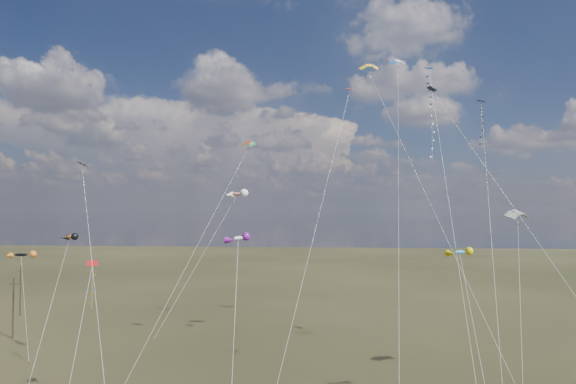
# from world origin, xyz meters

# --- Properties ---
(utility_pole_near) EXTENTS (1.40, 0.20, 8.00)m
(utility_pole_near) POSITION_xyz_m (-38.00, 30.00, 4.09)
(utility_pole_near) COLOR black
(utility_pole_near) RESTS_ON ground
(utility_pole_far) EXTENTS (1.40, 0.20, 8.00)m
(utility_pole_far) POSITION_xyz_m (-46.00, 44.00, 4.09)
(utility_pole_far) COLOR black
(utility_pole_far) RESTS_ON ground
(diamond_black_high) EXTENTS (6.01, 25.05, 29.78)m
(diamond_black_high) POSITION_xyz_m (21.26, 23.05, 25.31)
(diamond_black_high) COLOR black
(diamond_black_high) RESTS_ON ground
(diamond_navy_tall) EXTENTS (1.64, 25.45, 32.74)m
(diamond_navy_tall) POSITION_xyz_m (15.03, 18.87, 27.99)
(diamond_navy_tall) COLOR #09184D
(diamond_navy_tall) RESTS_ON ground
(diamond_black_mid) EXTENTS (7.49, 9.38, 21.40)m
(diamond_black_mid) POSITION_xyz_m (-15.53, 5.60, 15.67)
(diamond_black_mid) COLOR black
(diamond_black_mid) RESTS_ON ground
(diamond_red_low) EXTENTS (3.20, 11.00, 12.68)m
(diamond_red_low) POSITION_xyz_m (-16.15, 7.41, 10.12)
(diamond_red_low) COLOR #A91012
(diamond_red_low) RESTS_ON ground
(diamond_navy_right) EXTENTS (13.35, 17.20, 28.41)m
(diamond_navy_right) POSITION_xyz_m (14.42, 11.29, 23.74)
(diamond_navy_right) COLOR navy
(diamond_navy_right) RESTS_ON ground
(diamond_orange_center) EXTENTS (7.72, 22.14, 31.29)m
(diamond_orange_center) POSITION_xyz_m (4.54, 17.34, 21.84)
(diamond_orange_center) COLOR #EC4A1C
(diamond_orange_center) RESTS_ON ground
(parafoil_yellow) EXTENTS (12.74, 18.95, 34.76)m
(parafoil_yellow) POSITION_xyz_m (9.06, 24.96, 33.91)
(parafoil_yellow) COLOR gold
(parafoil_yellow) RESTS_ON ground
(parafoil_blue_white) EXTENTS (5.21, 32.49, 38.28)m
(parafoil_blue_white) POSITION_xyz_m (13.61, 35.42, 37.32)
(parafoil_blue_white) COLOR blue
(parafoil_blue_white) RESTS_ON ground
(parafoil_striped) EXTENTS (5.06, 12.40, 17.57)m
(parafoil_striped) POSITION_xyz_m (22.68, 16.53, 16.87)
(parafoil_striped) COLOR gold
(parafoil_striped) RESTS_ON ground
(parafoil_tricolor) EXTENTS (10.25, 17.07, 25.92)m
(parafoil_tricolor) POSITION_xyz_m (-5.86, 26.60, 25.14)
(parafoil_tricolor) COLOR gold
(parafoil_tricolor) RESTS_ON ground
(novelty_black_orange) EXTENTS (7.62, 7.95, 11.88)m
(novelty_black_orange) POSITION_xyz_m (-34.98, 26.79, 11.38)
(novelty_black_orange) COLOR black
(novelty_black_orange) RESTS_ON ground
(novelty_orange_black) EXTENTS (3.85, 13.36, 14.51)m
(novelty_orange_black) POSITION_xyz_m (-25.29, 20.69, 13.98)
(novelty_orange_black) COLOR #C25F18
(novelty_orange_black) RESTS_ON ground
(novelty_white_purple) EXTENTS (1.98, 11.06, 15.31)m
(novelty_white_purple) POSITION_xyz_m (-2.54, 3.66, 14.86)
(novelty_white_purple) COLOR silver
(novelty_white_purple) RESTS_ON ground
(novelty_redwhite_stripe) EXTENTS (10.80, 12.35, 20.27)m
(novelty_redwhite_stripe) POSITION_xyz_m (-10.03, 41.66, 19.50)
(novelty_redwhite_stripe) COLOR red
(novelty_redwhite_stripe) RESTS_ON ground
(novelty_blue_yellow) EXTENTS (2.15, 8.02, 13.95)m
(novelty_blue_yellow) POSITION_xyz_m (15.42, 9.20, 13.46)
(novelty_blue_yellow) COLOR #2881C8
(novelty_blue_yellow) RESTS_ON ground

